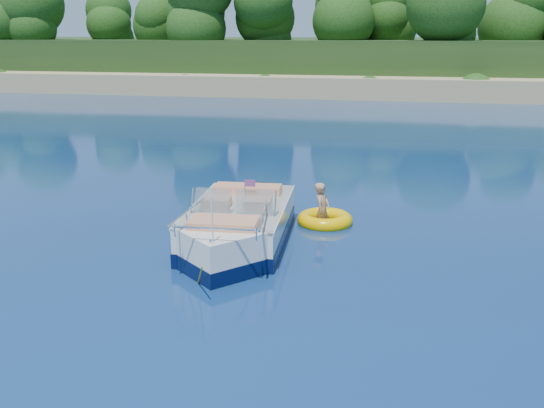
% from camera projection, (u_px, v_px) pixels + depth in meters
% --- Properties ---
extents(ground, '(160.00, 160.00, 0.00)m').
position_uv_depth(ground, '(168.00, 307.00, 10.25)').
color(ground, '#0A1A48').
rests_on(ground, ground).
extents(shoreline, '(170.00, 59.00, 6.00)m').
position_uv_depth(shoreline, '(376.00, 65.00, 69.94)').
color(shoreline, tan).
rests_on(shoreline, ground).
extents(treeline, '(150.00, 7.12, 8.19)m').
position_uv_depth(treeline, '(363.00, 20.00, 47.30)').
color(treeline, black).
rests_on(treeline, ground).
extents(motorboat, '(2.34, 5.73, 1.91)m').
position_uv_depth(motorboat, '(237.00, 230.00, 13.13)').
color(motorboat, silver).
rests_on(motorboat, ground).
extents(tow_tube, '(1.72, 1.72, 0.36)m').
position_uv_depth(tow_tube, '(325.00, 220.00, 14.76)').
color(tow_tube, '#FFBC00').
rests_on(tow_tube, ground).
extents(boy, '(0.48, 0.80, 1.46)m').
position_uv_depth(boy, '(322.00, 224.00, 14.74)').
color(boy, tan).
rests_on(boy, ground).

